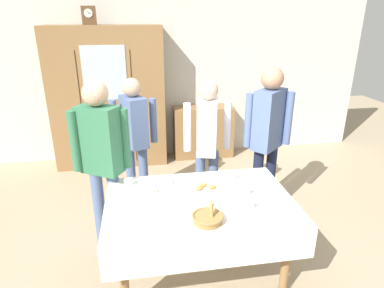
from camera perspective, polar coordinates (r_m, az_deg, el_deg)
The scene contains 21 objects.
ground_plane at distance 3.39m, azimuth 0.58°, elevation -18.59°, with size 12.00×12.00×0.00m, color tan.
back_wall at distance 5.29m, azimuth -4.38°, elevation 12.30°, with size 6.40×0.10×2.70m, color silver.
dining_table at distance 2.83m, azimuth 1.45°, elevation -11.74°, with size 1.57×1.04×0.73m.
wall_cabinet at distance 5.07m, azimuth -14.24°, elevation 7.60°, with size 1.64×0.46×2.06m.
mantel_clock at distance 4.95m, azimuth -17.40°, elevation 20.46°, with size 0.18×0.11×0.24m.
bookshelf_low at distance 5.36m, azimuth 1.94°, elevation 2.14°, with size 0.95×0.35×0.83m.
book_stack at distance 5.23m, azimuth 2.00°, elevation 6.65°, with size 0.16×0.22×0.04m.
tea_cup_front_edge at distance 2.72m, azimuth 9.97°, elevation -10.39°, with size 0.13×0.13×0.06m.
tea_cup_near_left at distance 2.89m, azimuth -7.39°, elevation -8.13°, with size 0.13×0.13×0.06m.
tea_cup_far_right at distance 3.06m, azimuth -10.89°, elevation -6.58°, with size 0.13×0.13×0.06m.
tea_cup_near_right at distance 2.91m, azimuth 9.40°, elevation -8.08°, with size 0.13×0.13×0.06m.
tea_cup_center at distance 3.15m, azimuth 6.98°, elevation -5.57°, with size 0.13×0.13×0.06m.
tea_cup_back_edge at distance 3.04m, azimuth -4.06°, elevation -6.44°, with size 0.13×0.13×0.06m.
bread_basket at distance 2.52m, azimuth 2.76°, elevation -12.63°, with size 0.24×0.24×0.16m.
pastry_plate at distance 2.93m, azimuth 2.34°, elevation -7.85°, with size 0.28×0.28×0.05m.
spoon_back_edge at distance 2.86m, azimuth -9.91°, elevation -9.25°, with size 0.12×0.02×0.01m.
spoon_mid_left at distance 2.80m, azimuth 6.56°, elevation -9.77°, with size 0.12×0.02×0.01m.
person_by_cabinet at distance 3.09m, azimuth -15.39°, elevation -1.39°, with size 0.52×0.36×1.67m.
person_near_right_end at distance 3.84m, azimuth -9.90°, elevation 2.15°, with size 0.52×0.41×1.55m.
person_behind_table_right at distance 3.57m, azimuth 12.97°, elevation 2.34°, with size 0.52×0.39×1.71m.
person_beside_shelf at distance 3.57m, azimuth 2.68°, elevation 1.23°, with size 0.52×0.40×1.57m.
Camera 1 is at (-0.45, -2.56, 2.17)m, focal length 30.84 mm.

